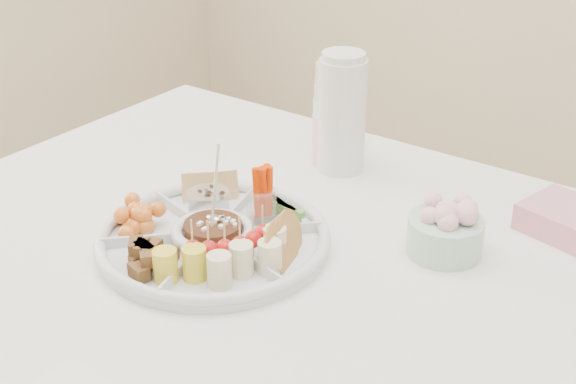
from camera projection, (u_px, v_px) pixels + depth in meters
The scene contains 12 objects.
party_tray at pixel (213, 236), 1.32m from camera, with size 0.38×0.38×0.04m, color silver.
bean_dip at pixel (213, 232), 1.32m from camera, with size 0.10×0.10×0.04m, color #311B11.
tortillas at pixel (287, 239), 1.27m from camera, with size 0.10×0.10×0.06m, color #977245, non-canonical shape.
carrot_cucumber at pixel (275, 191), 1.37m from camera, with size 0.10×0.10×0.09m, color #DA3300, non-canonical shape.
pita_raisins at pixel (207, 189), 1.43m from camera, with size 0.10×0.10×0.06m, color #E3AC7B, non-canonical shape.
cherries at pixel (144, 215), 1.36m from camera, with size 0.12×0.12×0.05m, color orange, non-canonical shape.
granola_chunks at pixel (143, 255), 1.24m from camera, with size 0.09×0.09×0.04m, color brown, non-canonical shape.
banana_tomato at pixel (219, 258), 1.19m from camera, with size 0.12×0.12×0.10m, color #F3EC88, non-canonical shape.
cup_stack at pixel (335, 107), 1.57m from camera, with size 0.09×0.09×0.24m, color white.
thermos at pixel (342, 111), 1.55m from camera, with size 0.09×0.09×0.24m, color silver.
flower_bowl at pixel (446, 228), 1.30m from camera, with size 0.12×0.12×0.09m, color #93C4AC.
napkin_stack at pixel (568, 220), 1.37m from camera, with size 0.14×0.12×0.05m, color pink.
Camera 1 is at (0.59, -0.91, 1.45)m, focal length 50.00 mm.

